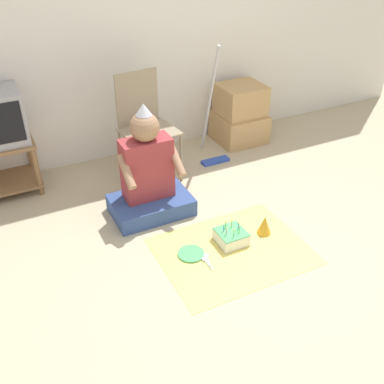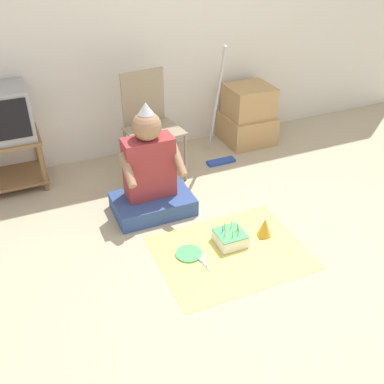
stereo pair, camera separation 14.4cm
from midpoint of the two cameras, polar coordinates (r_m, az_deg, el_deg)
name	(u,v)px [view 1 (the left image)]	position (r m, az deg, el deg)	size (l,w,h in m)	color
ground_plane	(266,264)	(3.24, 8.17, -9.05)	(16.00, 16.00, 0.00)	tan
wall_back	(148,18)	(4.36, -6.60, 21.14)	(6.40, 0.06, 2.55)	silver
tv_stand	(1,163)	(4.20, -24.05, 3.40)	(0.59, 0.44, 0.47)	olive
folding_chair	(144,119)	(4.00, -7.18, 9.12)	(0.50, 0.46, 0.96)	gray
cardboard_box_stack	(240,115)	(4.76, 5.22, 9.69)	(0.49, 0.47, 0.60)	tan
dust_mop	(212,129)	(4.33, 1.63, 7.94)	(0.28, 0.34, 1.13)	#2D4CB2
person_seated	(149,178)	(3.57, -6.69, 1.73)	(0.63, 0.42, 0.93)	#334C8C
party_cloth	(233,251)	(3.32, 3.94, -7.46)	(1.07, 0.83, 0.01)	#EAD666
birthday_cake	(231,236)	(3.37, 3.77, -5.67)	(0.21, 0.21, 0.16)	white
party_hat_blue	(265,225)	(3.46, 8.02, -4.16)	(0.11, 0.11, 0.15)	gold
paper_plate	(191,253)	(3.28, -1.41, -7.83)	(0.19, 0.19, 0.01)	#4CB266
plastic_spoon_near	(206,257)	(3.25, 0.56, -8.28)	(0.05, 0.14, 0.01)	white
plastic_spoon_far	(205,260)	(3.22, 0.38, -8.71)	(0.04, 0.15, 0.01)	white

